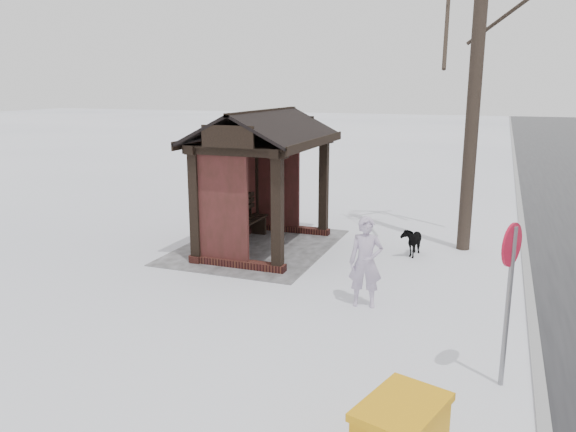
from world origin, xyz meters
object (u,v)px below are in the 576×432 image
at_px(pedestrian, 366,262).
at_px(dog, 412,241).
at_px(road_sign, 510,268).
at_px(bus_shelter, 258,152).

relative_size(pedestrian, dog, 2.01).
bearing_deg(dog, pedestrian, -90.56).
distance_m(dog, road_sign, 5.55).
xyz_separation_m(bus_shelter, road_sign, (4.46, 5.19, -0.66)).
distance_m(pedestrian, dog, 3.24).
distance_m(bus_shelter, pedestrian, 4.22).
height_order(pedestrian, road_sign, road_sign).
bearing_deg(bus_shelter, dog, 100.72).
bearing_deg(road_sign, pedestrian, -109.16).
bearing_deg(bus_shelter, pedestrian, 49.93).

